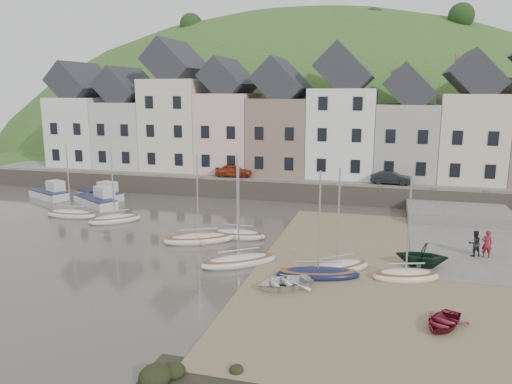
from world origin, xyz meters
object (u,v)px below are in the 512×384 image
(rowboat_red, at_px, (443,322))
(person_red, at_px, (487,244))
(car_left, at_px, (234,171))
(car_right, at_px, (391,178))
(sailboat_0, at_px, (71,214))
(rowboat_white, at_px, (284,282))
(person_dark, at_px, (475,243))
(rowboat_green, at_px, (422,255))

(rowboat_red, height_order, person_red, person_red)
(person_red, xyz_separation_m, car_left, (-21.48, 15.78, 1.26))
(rowboat_red, distance_m, car_right, 26.40)
(sailboat_0, height_order, car_right, sailboat_0)
(rowboat_red, relative_size, car_right, 0.68)
(sailboat_0, relative_size, rowboat_white, 2.03)
(rowboat_white, height_order, person_dark, person_dark)
(rowboat_red, relative_size, person_red, 1.47)
(person_dark, bearing_deg, rowboat_green, 17.69)
(rowboat_green, relative_size, person_red, 1.69)
(rowboat_red, bearing_deg, car_left, 149.49)
(car_left, relative_size, car_right, 1.01)
(rowboat_white, height_order, rowboat_red, rowboat_white)
(rowboat_green, xyz_separation_m, person_dark, (3.28, 2.86, 0.11))
(person_red, bearing_deg, person_dark, -13.53)
(car_right, bearing_deg, person_dark, -158.23)
(sailboat_0, distance_m, car_left, 16.78)
(car_left, bearing_deg, rowboat_red, -153.60)
(rowboat_red, bearing_deg, sailboat_0, -179.68)
(person_red, bearing_deg, sailboat_0, -10.55)
(person_red, height_order, person_dark, person_red)
(rowboat_white, xyz_separation_m, car_right, (5.32, 23.73, 1.84))
(rowboat_white, bearing_deg, car_left, 166.34)
(rowboat_red, distance_m, person_dark, 10.91)
(sailboat_0, xyz_separation_m, rowboat_red, (27.93, -12.84, 0.06))
(sailboat_0, xyz_separation_m, rowboat_green, (27.43, -5.17, 0.57))
(rowboat_white, relative_size, rowboat_red, 1.22)
(rowboat_white, relative_size, person_red, 1.79)
(sailboat_0, xyz_separation_m, person_dark, (30.71, -2.31, 0.68))
(rowboat_red, relative_size, car_left, 0.67)
(rowboat_white, bearing_deg, car_right, 130.18)
(person_red, height_order, car_right, car_right)
(person_red, relative_size, car_right, 0.46)
(rowboat_white, xyz_separation_m, person_dark, (10.47, 8.03, 0.56))
(person_dark, height_order, car_right, car_right)
(person_dark, distance_m, car_right, 16.57)
(rowboat_red, height_order, car_left, car_left)
(person_dark, bearing_deg, sailboat_0, -27.68)
(rowboat_white, height_order, car_left, car_left)
(rowboat_red, distance_m, person_red, 11.02)
(sailboat_0, relative_size, rowboat_green, 2.16)
(rowboat_white, xyz_separation_m, car_left, (-10.33, 23.73, 1.86))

